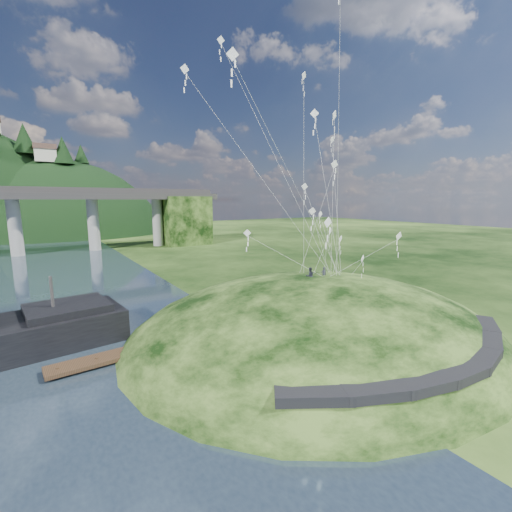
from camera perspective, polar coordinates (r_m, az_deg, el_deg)
ground at (r=27.03m, az=-0.18°, el=-17.40°), size 320.00×320.00×0.00m
grass_hill at (r=33.58m, az=9.81°, el=-14.80°), size 36.00×32.00×13.00m
footpath at (r=25.20m, az=28.22°, el=-15.41°), size 22.29×5.84×0.83m
wooden_dock at (r=29.60m, az=-20.03°, el=-14.71°), size 12.03×2.64×0.85m
kite_flyers at (r=33.21m, az=9.60°, el=-1.85°), size 2.50×0.91×1.76m
kite_swarm at (r=33.55m, az=8.51°, el=14.84°), size 20.50×14.83×21.57m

